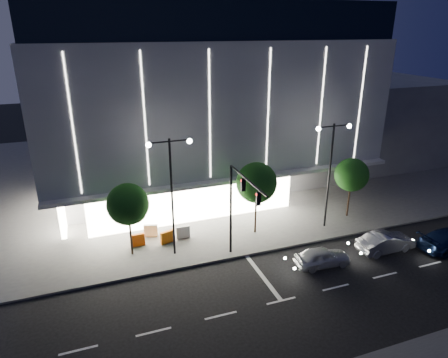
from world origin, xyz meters
name	(u,v)px	position (x,y,z in m)	size (l,w,h in m)	color
ground	(242,293)	(0.00, 0.00, 0.00)	(160.00, 160.00, 0.00)	black
sidewalk_museum	(205,168)	(5.00, 24.00, 0.07)	(70.00, 40.00, 0.15)	#474747
museum	(190,94)	(2.98, 22.31, 9.27)	(30.00, 25.80, 18.00)	#4C4C51
annex_building	(355,115)	(26.00, 24.00, 5.00)	(16.00, 20.00, 10.00)	#4C4C51
traffic_mast	(239,200)	(1.00, 3.34, 5.03)	(0.33, 5.89, 7.07)	black
street_lamp_west	(171,181)	(-3.00, 6.00, 5.96)	(3.16, 0.36, 9.00)	black
street_lamp_east	(331,161)	(10.00, 6.00, 5.96)	(3.16, 0.36, 9.00)	black
tree_left	(128,206)	(-5.97, 7.02, 4.03)	(3.02, 3.02, 5.72)	black
tree_mid	(257,185)	(4.03, 7.02, 4.33)	(3.25, 3.25, 6.15)	black
tree_right	(352,176)	(13.03, 7.02, 3.88)	(2.91, 2.91, 5.51)	black
car_lead	(322,257)	(6.57, 1.07, 0.68)	(1.61, 4.01, 1.37)	#B6B9BF
car_second	(386,242)	(12.21, 1.14, 0.75)	(1.58, 4.54, 1.50)	#A6A8AE
barrier_a	(138,240)	(-5.43, 8.03, 0.65)	(1.10, 0.25, 1.00)	#E1540C
barrier_b	(151,230)	(-4.19, 9.25, 0.65)	(1.10, 0.25, 1.00)	silver
barrier_c	(167,237)	(-3.19, 7.72, 0.65)	(1.10, 0.25, 1.00)	orange
barrier_d	(183,232)	(-1.83, 8.09, 0.65)	(1.10, 0.25, 1.00)	#BCBCBC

